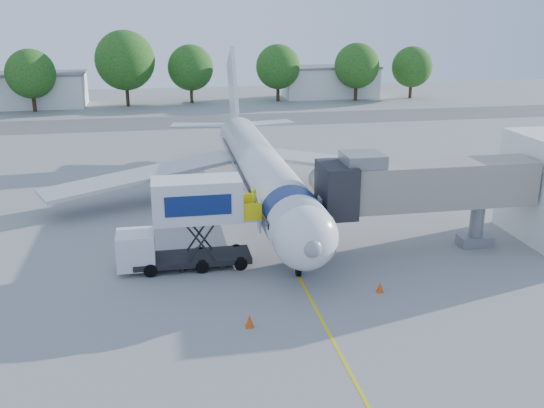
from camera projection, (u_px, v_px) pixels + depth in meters
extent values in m
plane|color=gray|center=(269.00, 222.00, 44.37)|extent=(160.00, 160.00, 0.00)
cube|color=yellow|center=(269.00, 222.00, 44.37)|extent=(0.15, 70.00, 0.01)
cube|color=#59595B|center=(215.00, 121.00, 83.64)|extent=(120.00, 10.00, 0.01)
cylinder|color=silver|center=(262.00, 172.00, 46.25)|extent=(3.70, 28.00, 3.70)
sphere|color=silver|center=(305.00, 237.00, 33.16)|extent=(3.70, 3.70, 3.70)
sphere|color=gray|center=(312.00, 248.00, 31.71)|extent=(1.10, 1.10, 1.10)
cone|color=silver|center=(235.00, 130.00, 62.14)|extent=(3.70, 6.00, 3.70)
cube|color=silver|center=(233.00, 87.00, 61.78)|extent=(0.35, 7.26, 8.29)
cube|color=#ABAEB0|center=(360.00, 165.00, 51.30)|extent=(16.17, 9.32, 1.42)
cube|color=#ABAEB0|center=(144.00, 175.00, 48.18)|extent=(16.17, 9.32, 1.42)
cylinder|color=#999BA0|center=(326.00, 184.00, 49.13)|extent=(2.10, 3.60, 2.10)
cylinder|color=#999BA0|center=(190.00, 192.00, 47.22)|extent=(2.10, 3.60, 2.10)
cube|color=black|center=(307.00, 231.00, 32.74)|extent=(2.60, 1.39, 0.81)
cylinder|color=navy|center=(293.00, 219.00, 35.96)|extent=(3.73, 2.00, 3.73)
cylinder|color=silver|center=(298.00, 264.00, 35.26)|extent=(0.16, 0.16, 1.50)
cylinder|color=black|center=(298.00, 271.00, 35.39)|extent=(0.25, 0.64, 0.64)
cylinder|color=black|center=(287.00, 191.00, 50.29)|extent=(0.35, 0.90, 0.90)
cylinder|color=black|center=(225.00, 194.00, 49.39)|extent=(0.35, 0.90, 0.90)
cube|color=gray|center=(430.00, 184.00, 38.02)|extent=(13.60, 2.60, 2.80)
cube|color=black|center=(336.00, 189.00, 36.97)|extent=(2.00, 3.20, 3.20)
cube|color=slate|center=(363.00, 160.00, 36.69)|extent=(2.40, 2.40, 0.80)
cylinder|color=slate|center=(477.00, 224.00, 39.53)|extent=(0.90, 0.90, 3.00)
cube|color=slate|center=(475.00, 241.00, 39.88)|extent=(2.20, 1.20, 0.70)
cylinder|color=black|center=(462.00, 242.00, 39.73)|extent=(0.30, 0.70, 0.70)
cylinder|color=black|center=(487.00, 240.00, 40.04)|extent=(0.30, 0.70, 0.70)
cube|color=black|center=(193.00, 258.00, 36.62)|extent=(7.00, 2.30, 0.35)
cube|color=silver|center=(136.00, 250.00, 35.80)|extent=(2.20, 2.20, 2.10)
cube|color=black|center=(135.00, 242.00, 35.66)|extent=(1.90, 2.10, 0.70)
cube|color=silver|center=(197.00, 199.00, 35.54)|extent=(5.20, 2.40, 2.50)
cube|color=navy|center=(198.00, 206.00, 34.40)|extent=(3.80, 0.04, 1.20)
cube|color=silver|center=(250.00, 216.00, 36.46)|extent=(1.10, 2.20, 0.10)
cube|color=yellow|center=(253.00, 212.00, 35.31)|extent=(1.10, 0.06, 1.10)
cube|color=yellow|center=(247.00, 202.00, 37.27)|extent=(1.10, 0.06, 1.10)
cylinder|color=black|center=(241.00, 264.00, 36.17)|extent=(0.80, 0.25, 0.80)
cylinder|color=black|center=(236.00, 251.00, 38.13)|extent=(0.80, 0.25, 0.80)
cylinder|color=black|center=(151.00, 270.00, 35.25)|extent=(0.80, 0.25, 0.80)
cylinder|color=black|center=(151.00, 257.00, 37.21)|extent=(0.80, 0.25, 0.80)
imported|color=#C3EB18|center=(255.00, 202.00, 36.24)|extent=(0.54, 0.68, 1.64)
cube|color=silver|center=(346.00, 317.00, 29.29)|extent=(3.96, 2.99, 1.42)
cube|color=navy|center=(346.00, 309.00, 29.15)|extent=(2.51, 2.34, 0.35)
cylinder|color=black|center=(315.00, 328.00, 29.00)|extent=(0.75, 0.50, 0.71)
cylinder|color=black|center=(318.00, 314.00, 30.32)|extent=(0.75, 0.50, 0.71)
cylinder|color=black|center=(375.00, 334.00, 28.48)|extent=(0.75, 0.50, 0.71)
cylinder|color=black|center=(376.00, 320.00, 29.80)|extent=(0.75, 0.50, 0.71)
cone|color=#DB490B|center=(380.00, 287.00, 33.39)|extent=(0.39, 0.39, 0.61)
cube|color=#DB490B|center=(380.00, 292.00, 33.47)|extent=(0.35, 0.35, 0.04)
cone|color=#DB490B|center=(249.00, 321.00, 29.73)|extent=(0.43, 0.43, 0.68)
cube|color=#DB490B|center=(250.00, 326.00, 29.83)|extent=(0.39, 0.39, 0.04)
cube|color=silver|center=(26.00, 91.00, 94.84)|extent=(18.00, 8.00, 5.00)
cube|color=slate|center=(24.00, 74.00, 94.02)|extent=(18.40, 8.40, 0.30)
cube|color=silver|center=(330.00, 83.00, 105.37)|extent=(16.00, 7.00, 5.00)
cube|color=slate|center=(331.00, 67.00, 104.55)|extent=(16.40, 7.40, 0.30)
cylinder|color=#382314|center=(34.00, 101.00, 90.84)|extent=(0.56, 0.56, 3.27)
sphere|color=#124316|center=(31.00, 74.00, 89.61)|extent=(7.26, 7.26, 7.26)
cylinder|color=#382314|center=(127.00, 93.00, 95.54)|extent=(0.56, 0.56, 4.15)
sphere|color=#124316|center=(125.00, 60.00, 93.97)|extent=(9.21, 9.21, 9.21)
cylinder|color=#382314|center=(192.00, 93.00, 99.03)|extent=(0.56, 0.56, 3.31)
sphere|color=#124316|center=(191.00, 68.00, 97.78)|extent=(7.35, 7.35, 7.35)
cylinder|color=#382314|center=(278.00, 91.00, 100.99)|extent=(0.56, 0.56, 3.28)
sphere|color=#124316|center=(278.00, 67.00, 99.75)|extent=(7.29, 7.29, 7.29)
cylinder|color=#382314|center=(356.00, 91.00, 101.60)|extent=(0.56, 0.56, 3.34)
sphere|color=#124316|center=(357.00, 66.00, 100.34)|extent=(7.43, 7.43, 7.43)
cylinder|color=#382314|center=(410.00, 89.00, 104.27)|extent=(0.56, 0.56, 3.09)
sphere|color=#124316|center=(412.00, 67.00, 103.11)|extent=(6.86, 6.86, 6.86)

